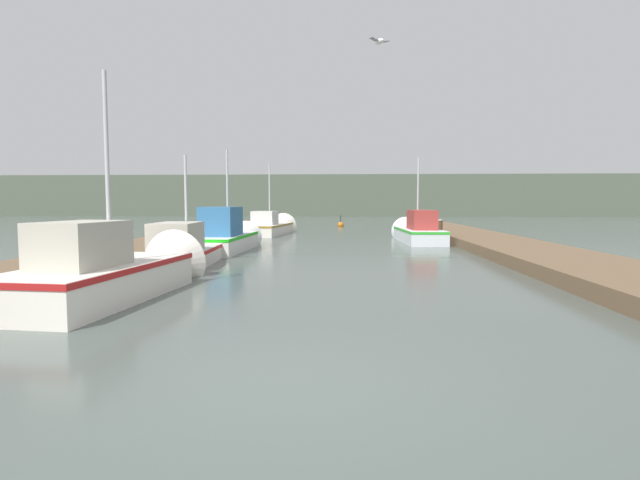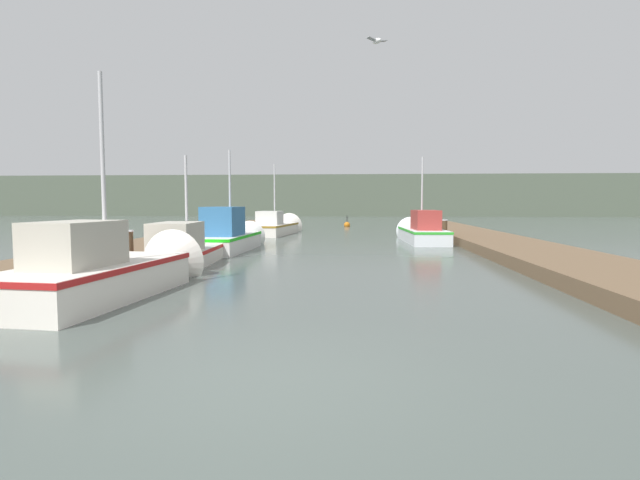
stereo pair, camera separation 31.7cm
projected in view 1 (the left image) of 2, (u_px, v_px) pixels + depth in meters
ground_plane at (287, 386)px, 4.90m from camera, size 200.00×200.00×0.00m
dock_left at (180, 241)px, 21.17m from camera, size 2.98×40.00×0.36m
dock_right at (492, 242)px, 20.46m from camera, size 2.98×40.00×0.36m
distant_shore_ridge at (343, 196)px, 72.04m from camera, size 120.00×16.00×5.43m
fishing_boat_0 at (119, 271)px, 9.76m from camera, size 2.13×5.46×4.70m
fishing_boat_1 at (190, 250)px, 14.80m from camera, size 1.76×6.46×3.58m
fishing_boat_2 at (229, 236)px, 18.91m from camera, size 1.61×5.75×4.15m
fishing_boat_3 at (416, 231)px, 23.38m from camera, size 1.84×6.26×4.31m
fishing_boat_4 at (272, 227)px, 28.83m from camera, size 2.38×6.55×4.51m
mooring_piling_0 at (129, 251)px, 13.02m from camera, size 0.26×0.26×1.08m
mooring_piling_1 at (440, 229)px, 24.60m from camera, size 0.30×0.30×0.97m
channel_buoy at (341, 225)px, 37.47m from camera, size 0.46×0.46×0.96m
seagull_lead at (379, 41)px, 11.81m from camera, size 0.51×0.42×0.12m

